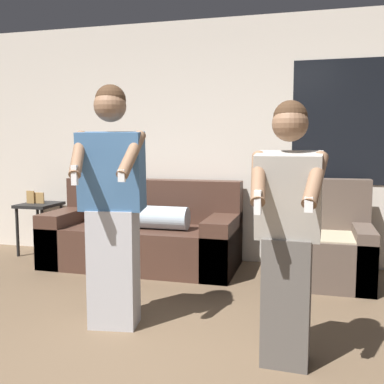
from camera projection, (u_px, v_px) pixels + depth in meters
name	position (u px, v px, depth m)	size (l,w,h in m)	color
wall_back	(228.00, 141.00, 5.04)	(6.66, 0.07, 2.70)	silver
couch	(143.00, 236.00, 4.91)	(2.06, 0.90, 0.92)	#472D23
armchair	(321.00, 248.00, 4.36)	(0.94, 0.82, 0.98)	brown
side_table	(39.00, 211.00, 5.42)	(0.42, 0.49, 0.76)	black
person_left	(112.00, 206.00, 3.21)	(0.51, 0.51, 1.74)	#B2B2B7
person_right	(288.00, 234.00, 2.64)	(0.44, 0.49, 1.58)	#56514C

